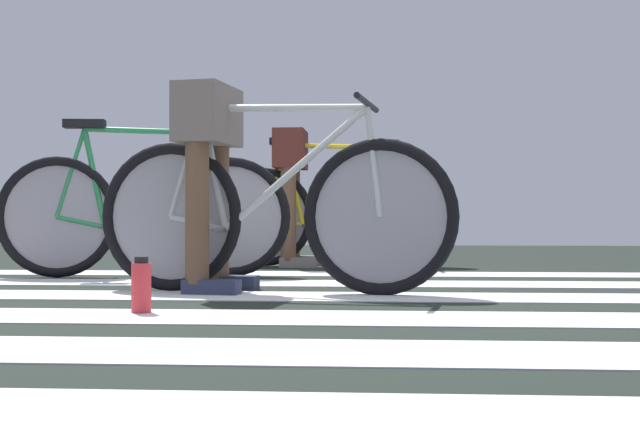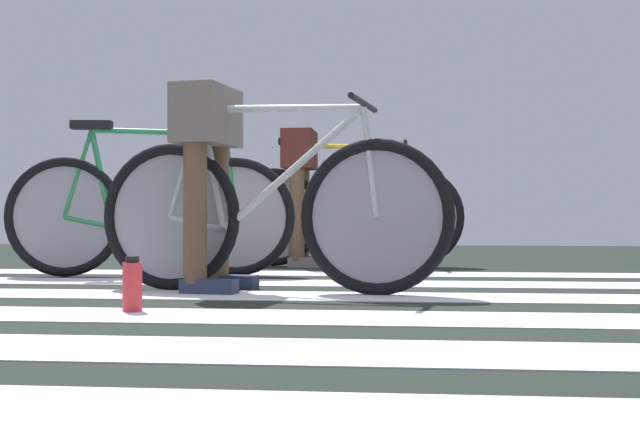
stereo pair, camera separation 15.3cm
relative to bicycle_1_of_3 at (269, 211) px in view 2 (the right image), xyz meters
name	(u,v)px [view 2 (the right image)]	position (x,y,z in m)	size (l,w,h in m)	color
ground	(295,301)	(0.16, -0.27, -0.40)	(18.00, 14.00, 0.02)	black
crosswalk_markings	(264,305)	(0.07, -0.56, -0.38)	(5.27, 4.20, 0.00)	silver
bicycle_1_of_3	(269,211)	(0.00, 0.00, 0.00)	(1.72, 0.54, 0.93)	black
cyclist_1_of_3	(208,159)	(-0.31, 0.05, 0.25)	(0.37, 0.44, 0.98)	brown
bicycle_2_of_3	(150,212)	(-0.89, 0.99, 0.00)	(1.73, 0.52, 0.93)	black
bicycle_3_of_3	(343,213)	(0.19, 2.15, 0.00)	(1.74, 0.52, 0.93)	black
cyclist_3_of_3	(300,178)	(-0.12, 2.15, 0.25)	(0.31, 0.41, 0.99)	brown
water_bottle	(132,286)	(-0.38, -0.85, -0.29)	(0.07, 0.07, 0.21)	red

